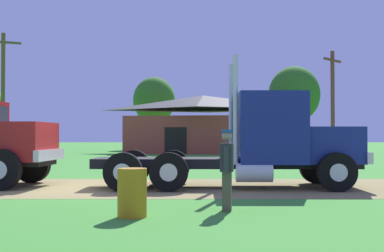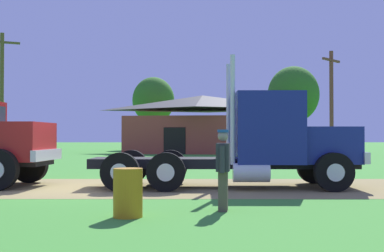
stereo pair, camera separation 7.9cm
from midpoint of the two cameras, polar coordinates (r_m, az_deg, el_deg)
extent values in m
plane|color=#3F8E31|center=(15.25, -13.40, -6.80)|extent=(200.00, 200.00, 0.00)
cube|color=olive|center=(15.25, -13.40, -6.79)|extent=(120.00, 5.54, 0.01)
cube|color=black|center=(14.80, 3.82, -4.20)|extent=(7.71, 1.63, 0.28)
cube|color=navy|center=(15.25, 15.33, -2.10)|extent=(1.62, 2.05, 1.05)
cube|color=silver|center=(15.50, 18.38, -3.34)|extent=(0.18, 2.23, 0.32)
cube|color=navy|center=(14.91, 8.82, -0.25)|extent=(1.91, 2.35, 2.04)
cube|color=#2D3D4C|center=(15.08, 12.44, 1.30)|extent=(0.06, 1.94, 0.90)
cylinder|color=silver|center=(15.73, 4.50, 1.54)|extent=(0.14, 0.14, 3.05)
cylinder|color=silver|center=(13.89, 4.99, 1.89)|extent=(0.14, 0.14, 3.05)
cylinder|color=silver|center=(13.86, 7.10, -5.30)|extent=(1.01, 0.53, 0.52)
cylinder|color=black|center=(16.39, 14.05, -4.54)|extent=(1.07, 0.31, 1.06)
cylinder|color=silver|center=(16.54, 13.92, -4.51)|extent=(0.48, 0.05, 0.48)
cylinder|color=black|center=(14.14, 16.22, -5.08)|extent=(1.07, 0.31, 1.06)
cylinder|color=silver|center=(13.98, 16.39, -5.12)|extent=(0.48, 0.05, 0.48)
cylinder|color=black|center=(16.09, -6.62, -4.63)|extent=(1.07, 0.31, 1.06)
cylinder|color=silver|center=(16.24, -6.55, -4.59)|extent=(0.48, 0.05, 0.48)
cylinder|color=black|center=(13.79, -7.87, -5.21)|extent=(1.07, 0.31, 1.06)
cylinder|color=silver|center=(13.63, -7.97, -5.26)|extent=(0.48, 0.05, 0.48)
cylinder|color=black|center=(15.97, -2.15, -4.66)|extent=(1.07, 0.31, 1.06)
cylinder|color=silver|center=(16.13, -2.12, -4.62)|extent=(0.48, 0.05, 0.48)
cylinder|color=black|center=(13.66, -2.66, -5.26)|extent=(1.07, 0.31, 1.06)
cylinder|color=silver|center=(13.50, -2.70, -5.31)|extent=(0.48, 0.05, 0.48)
cube|color=maroon|center=(15.90, -18.95, -1.69)|extent=(1.82, 2.14, 1.15)
cube|color=silver|center=(15.59, -15.89, -3.18)|extent=(0.29, 2.24, 0.32)
cylinder|color=black|center=(17.04, -17.72, -4.23)|extent=(1.17, 0.37, 1.16)
cylinder|color=silver|center=(17.19, -17.53, -4.21)|extent=(0.52, 0.07, 0.52)
cube|color=#2D2D33|center=(10.17, 3.95, -3.57)|extent=(0.32, 0.51, 0.57)
sphere|color=gray|center=(10.16, 3.95, -1.13)|extent=(0.22, 0.22, 0.22)
cylinder|color=#1E478C|center=(10.16, 3.95, -0.57)|extent=(0.23, 0.23, 0.06)
cube|color=brown|center=(10.33, 3.99, -7.34)|extent=(0.20, 0.18, 0.80)
cube|color=brown|center=(10.12, 3.92, -7.47)|extent=(0.20, 0.18, 0.80)
cylinder|color=#2D2D33|center=(10.46, 4.04, -3.65)|extent=(0.10, 0.10, 0.54)
cylinder|color=#2D2D33|center=(9.88, 3.86, -3.80)|extent=(0.10, 0.10, 0.54)
cylinder|color=#B27214|center=(9.48, -6.91, -7.56)|extent=(0.55, 0.55, 0.91)
cube|color=#983F32|center=(44.02, 1.41, -1.03)|extent=(13.49, 8.70, 3.17)
pyramid|color=#353535|center=(44.12, 1.41, 2.68)|extent=(14.16, 9.13, 1.27)
cube|color=black|center=(40.68, -1.78, -1.70)|extent=(1.79, 0.28, 2.20)
cylinder|color=brown|center=(34.55, -20.64, 3.22)|extent=(0.26, 0.26, 8.18)
cube|color=brown|center=(34.99, -20.60, 8.93)|extent=(2.07, 1.01, 0.14)
cylinder|color=brown|center=(34.18, 15.85, 2.34)|extent=(0.26, 0.26, 7.11)
cube|color=brown|center=(34.48, 15.82, 7.25)|extent=(1.61, 1.70, 0.14)
cylinder|color=#513823|center=(55.07, -4.22, -0.82)|extent=(0.44, 0.44, 3.59)
ellipsoid|color=#316C1F|center=(55.20, -4.21, 2.96)|extent=(4.61, 4.61, 5.07)
cylinder|color=#513823|center=(46.75, 11.72, -0.84)|extent=(0.44, 0.44, 3.44)
ellipsoid|color=#2F691F|center=(46.90, 11.70, 3.56)|extent=(4.69, 4.69, 5.16)
camera|label=1|loc=(0.04, -89.85, 0.00)|focal=46.78mm
camera|label=2|loc=(0.04, 90.15, 0.00)|focal=46.78mm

